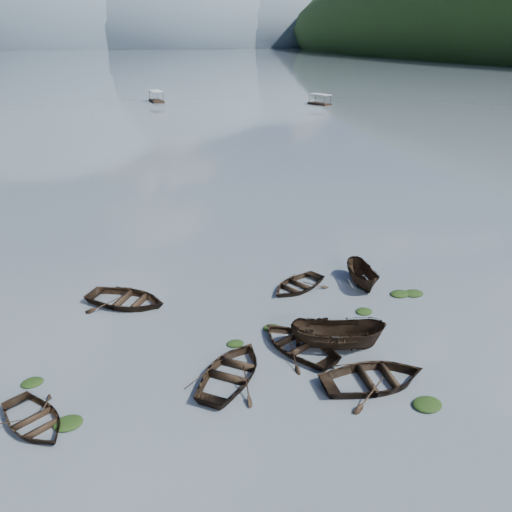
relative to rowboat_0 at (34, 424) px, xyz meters
name	(u,v)px	position (x,y,z in m)	size (l,w,h in m)	color
ground_plane	(348,403)	(12.79, -3.15, 0.00)	(2400.00, 2400.00, 0.00)	#515C66
haze_mtn_b	(31,47)	(-47.21, 896.85, 0.00)	(520.00, 520.00, 340.00)	#475666
haze_mtn_c	(159,46)	(152.79, 896.85, 0.00)	(520.00, 520.00, 260.00)	#475666
haze_mtn_d	(259,45)	(332.79, 896.85, 0.00)	(520.00, 520.00, 220.00)	#475666
rowboat_0	(34,424)	(0.00, 0.00, 0.00)	(2.76, 3.87, 0.80)	black
rowboat_1	(232,377)	(8.56, 0.25, 0.00)	(3.41, 4.78, 0.99)	black
rowboat_2	(336,348)	(14.28, 0.76, 0.00)	(1.78, 4.74, 1.83)	black
rowboat_3	(298,348)	(12.44, 1.39, 0.00)	(3.32, 4.64, 0.96)	black
rowboat_4	(374,384)	(14.54, -2.38, 0.00)	(3.54, 4.96, 1.03)	black
rowboat_5	(362,284)	(19.23, 6.63, 0.00)	(1.49, 3.95, 1.52)	black
rowboat_6	(127,304)	(4.67, 9.02, 0.00)	(3.52, 4.93, 1.02)	black
rowboat_7	(297,288)	(15.09, 7.52, 0.00)	(2.94, 4.12, 0.85)	black
weed_clump_0	(68,425)	(1.32, -0.48, 0.00)	(1.19, 0.97, 0.26)	black
weed_clump_1	(235,344)	(9.51, 2.81, 0.00)	(0.90, 0.72, 0.20)	black
weed_clump_2	(427,406)	(15.92, -4.44, 0.00)	(1.31, 1.05, 0.28)	black
weed_clump_3	(364,312)	(17.50, 3.45, 0.00)	(0.99, 0.84, 0.22)	black
weed_clump_4	(414,294)	(21.53, 4.35, 0.00)	(1.22, 0.97, 0.25)	black
weed_clump_5	(32,383)	(-0.21, 2.88, 0.00)	(1.01, 0.81, 0.21)	black
weed_clump_6	(272,328)	(11.83, 3.60, 0.00)	(0.94, 0.78, 0.20)	black
weed_clump_7	(400,295)	(20.68, 4.57, 0.00)	(1.21, 0.97, 0.26)	black
pontoon_centre	(157,102)	(22.58, 109.25, 0.00)	(2.68, 6.43, 2.47)	black
pontoon_right	(320,104)	(57.73, 91.16, 0.00)	(2.42, 5.81, 2.23)	black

